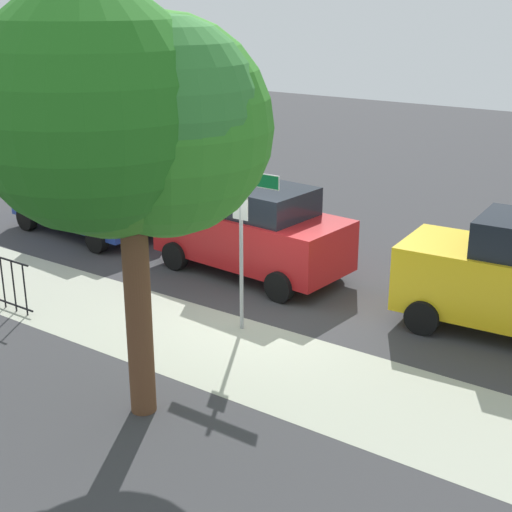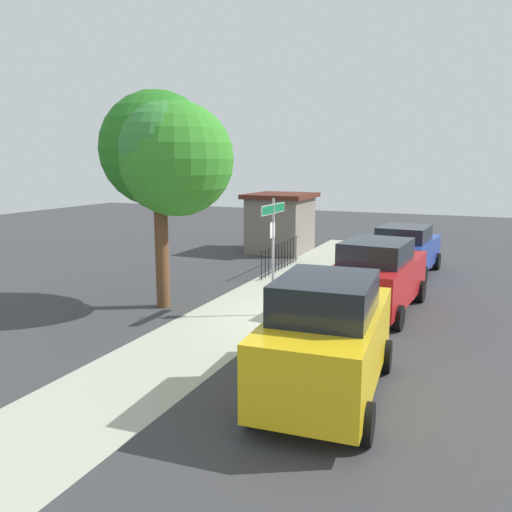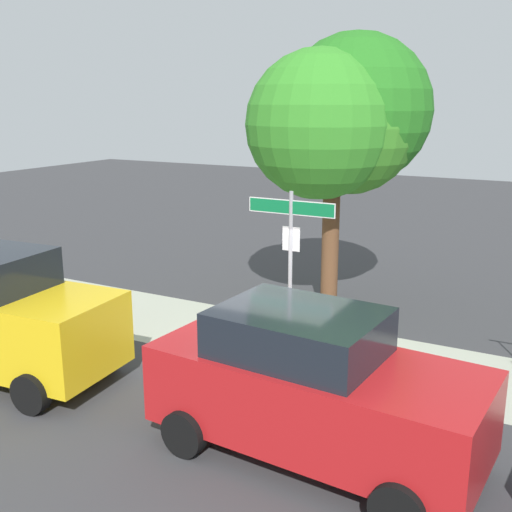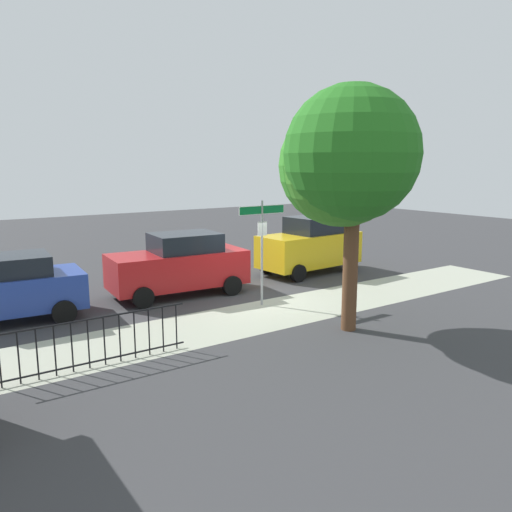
% 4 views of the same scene
% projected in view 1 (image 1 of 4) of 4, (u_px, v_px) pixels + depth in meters
% --- Properties ---
extents(ground_plane, '(60.00, 60.00, 0.00)m').
position_uv_depth(ground_plane, '(254.00, 321.00, 14.06)').
color(ground_plane, '#38383A').
extents(sidewalk_strip, '(24.00, 2.60, 0.00)m').
position_uv_depth(sidewalk_strip, '(130.00, 319.00, 14.14)').
color(sidewalk_strip, '#A8AC97').
rests_on(sidewalk_strip, ground_plane).
extents(street_sign, '(1.60, 0.07, 3.15)m').
position_uv_depth(street_sign, '(241.00, 212.00, 13.01)').
color(street_sign, '#9EA0A5').
rests_on(street_sign, ground_plane).
extents(shade_tree, '(3.57, 4.02, 6.04)m').
position_uv_depth(shade_tree, '(128.00, 121.00, 9.82)').
color(shade_tree, brown).
rests_on(shade_tree, ground_plane).
extents(car_red, '(4.47, 2.30, 2.00)m').
position_uv_depth(car_red, '(253.00, 230.00, 16.16)').
color(car_red, '#B3191B').
rests_on(car_red, ground_plane).
extents(car_blue, '(4.34, 2.35, 1.81)m').
position_uv_depth(car_blue, '(89.00, 198.00, 19.03)').
color(car_blue, '#223B94').
rests_on(car_blue, ground_plane).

